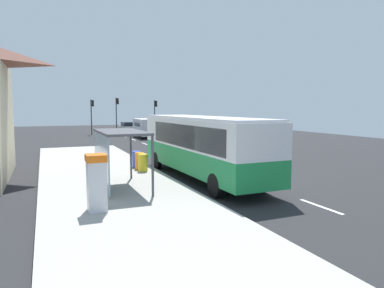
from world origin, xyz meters
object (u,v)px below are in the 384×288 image
at_px(sedan_near, 128,127).
at_px(recycling_bin_orange, 140,161).
at_px(ticket_machine, 97,182).
at_px(traffic_light_far_side, 92,111).
at_px(traffic_light_near_side, 155,111).
at_px(traffic_light_median, 117,110).
at_px(recycling_bin_blue, 137,159).
at_px(white_van, 145,127).
at_px(recycling_bin_yellow, 143,163).
at_px(bus, 201,143).
at_px(bus_shelter, 114,145).

relative_size(sedan_near, recycling_bin_orange, 4.65).
distance_m(ticket_machine, traffic_light_far_side, 37.73).
xyz_separation_m(traffic_light_near_side, traffic_light_median, (-5.10, 1.60, 0.21)).
xyz_separation_m(recycling_bin_blue, traffic_light_median, (4.60, 30.00, 2.69)).
relative_size(white_van, recycling_bin_yellow, 5.54).
bearing_deg(traffic_light_near_side, recycling_bin_orange, -108.44).
bearing_deg(traffic_light_median, recycling_bin_orange, -98.52).
bearing_deg(recycling_bin_blue, traffic_light_near_side, 71.14).
xyz_separation_m(bus, recycling_bin_orange, (-2.49, 3.04, -1.19)).
xyz_separation_m(recycling_bin_yellow, traffic_light_near_side, (9.70, 29.80, 2.48)).
relative_size(ticket_machine, bus_shelter, 0.48).
bearing_deg(recycling_bin_orange, traffic_light_far_side, 87.89).
bearing_deg(bus, traffic_light_median, 86.42).
bearing_deg(traffic_light_far_side, white_van, -54.72).
bearing_deg(recycling_bin_blue, bus, -56.37).
relative_size(recycling_bin_yellow, traffic_light_far_side, 0.20).
xyz_separation_m(recycling_bin_blue, traffic_light_far_side, (1.10, 29.20, 2.50)).
height_order(sedan_near, recycling_bin_yellow, sedan_near).
distance_m(traffic_light_near_side, bus_shelter, 35.51).
height_order(bus, sedan_near, bus).
relative_size(traffic_light_far_side, bus_shelter, 1.18).
bearing_deg(ticket_machine, bus_shelter, 69.72).
relative_size(white_van, ticket_machine, 2.71).
distance_m(traffic_light_far_side, bus_shelter, 34.41).
bearing_deg(traffic_light_far_side, traffic_light_median, 12.89).
bearing_deg(recycling_bin_orange, sedan_near, 78.75).
height_order(white_van, traffic_light_median, traffic_light_median).
bearing_deg(sedan_near, recycling_bin_blue, -101.49).
bearing_deg(traffic_light_median, traffic_light_far_side, -167.11).
bearing_deg(recycling_bin_orange, bus, -50.71).
distance_m(sedan_near, traffic_light_far_side, 6.52).
bearing_deg(recycling_bin_blue, recycling_bin_orange, -90.00).
bearing_deg(traffic_light_near_side, white_van, -116.29).
relative_size(bus, recycling_bin_yellow, 11.64).
bearing_deg(bus_shelter, recycling_bin_orange, 62.97).
relative_size(recycling_bin_orange, traffic_light_near_side, 0.20).
relative_size(ticket_machine, traffic_light_near_side, 0.41).
xyz_separation_m(ticket_machine, traffic_light_near_side, (13.09, 36.61, 1.96)).
xyz_separation_m(sedan_near, recycling_bin_yellow, (-6.50, -33.39, -0.14)).
xyz_separation_m(sedan_near, bus_shelter, (-8.71, -37.03, 1.31)).
xyz_separation_m(traffic_light_far_side, bus_shelter, (-3.32, -34.24, -1.06)).
height_order(recycling_bin_yellow, bus_shelter, bus_shelter).
distance_m(recycling_bin_orange, recycling_bin_blue, 0.70).
distance_m(ticket_machine, traffic_light_near_side, 38.93).
xyz_separation_m(traffic_light_far_side, traffic_light_median, (3.50, 0.80, 0.19)).
bearing_deg(recycling_bin_blue, traffic_light_far_side, 87.84).
bearing_deg(bus_shelter, traffic_light_far_side, 84.47).
distance_m(bus, sedan_near, 35.97).
distance_m(ticket_machine, recycling_bin_orange, 8.26).
height_order(recycling_bin_blue, traffic_light_near_side, traffic_light_near_side).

